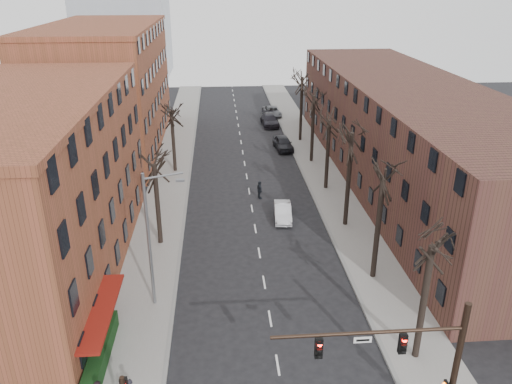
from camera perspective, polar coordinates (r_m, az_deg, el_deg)
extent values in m
cube|color=gray|center=(55.54, -9.54, 2.74)|extent=(4.00, 90.00, 0.15)
cube|color=gray|center=(56.34, 6.90, 3.20)|extent=(4.00, 90.00, 0.15)
cube|color=brown|center=(36.95, -25.02, 0.01)|extent=(12.00, 26.00, 12.00)
cube|color=brown|center=(63.49, -16.66, 11.18)|extent=(12.00, 28.00, 14.00)
cube|color=#4A2C22|center=(52.47, 16.86, 6.51)|extent=(12.00, 50.00, 10.00)
cube|color=maroon|center=(30.59, -16.58, -16.80)|extent=(1.20, 7.00, 0.15)
cube|color=#133814|center=(29.46, -17.31, -17.06)|extent=(0.80, 6.00, 1.00)
cylinder|color=black|center=(24.31, 21.75, -18.68)|extent=(0.28, 0.28, 7.20)
cylinder|color=black|center=(21.44, 12.71, -15.42)|extent=(8.00, 0.16, 0.16)
cube|color=black|center=(22.29, 16.41, -16.29)|extent=(0.32, 0.22, 0.95)
cube|color=black|center=(21.40, 7.18, -17.28)|extent=(0.32, 0.22, 0.95)
cube|color=silver|center=(21.61, 12.10, -16.20)|extent=(0.75, 0.04, 0.28)
cube|color=black|center=(24.59, 20.91, -19.84)|extent=(0.12, 0.30, 0.30)
cylinder|color=slate|center=(30.95, -12.12, -5.69)|extent=(0.20, 0.20, 9.00)
cylinder|color=slate|center=(29.01, -10.67, 1.81)|extent=(2.39, 0.12, 0.46)
cube|color=slate|center=(29.03, -8.67, 1.33)|extent=(0.50, 0.22, 0.14)
imported|color=silver|center=(43.11, 3.07, -2.27)|extent=(1.70, 4.14, 1.33)
imported|color=black|center=(60.91, 3.11, 5.61)|extent=(2.38, 4.94, 1.63)
imported|color=black|center=(71.26, 1.56, 8.21)|extent=(2.47, 5.42, 1.54)
imported|color=slate|center=(76.23, 1.83, 9.17)|extent=(2.72, 5.32, 1.44)
imported|color=black|center=(46.91, 0.41, 0.23)|extent=(0.72, 1.11, 1.75)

